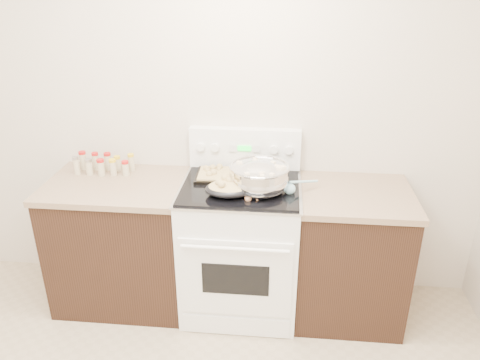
# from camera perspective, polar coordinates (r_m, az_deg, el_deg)

# --- Properties ---
(room_shell) EXTENTS (4.10, 3.60, 2.75)m
(room_shell) POSITION_cam_1_polar(r_m,az_deg,el_deg) (1.51, -18.71, 3.40)
(room_shell) COLOR beige
(room_shell) RESTS_ON ground
(counter_left) EXTENTS (0.93, 0.67, 0.92)m
(counter_left) POSITION_cam_1_polar(r_m,az_deg,el_deg) (3.41, -14.04, -7.28)
(counter_left) COLOR black
(counter_left) RESTS_ON ground
(counter_right) EXTENTS (0.73, 0.67, 0.92)m
(counter_right) POSITION_cam_1_polar(r_m,az_deg,el_deg) (3.26, 13.13, -8.73)
(counter_right) COLOR black
(counter_right) RESTS_ON ground
(kitchen_range) EXTENTS (0.78, 0.73, 1.22)m
(kitchen_range) POSITION_cam_1_polar(r_m,az_deg,el_deg) (3.22, 0.10, -7.89)
(kitchen_range) COLOR white
(kitchen_range) RESTS_ON ground
(mixing_bowl) EXTENTS (0.46, 0.46, 0.22)m
(mixing_bowl) POSITION_cam_1_polar(r_m,az_deg,el_deg) (2.89, 2.38, 0.27)
(mixing_bowl) COLOR silver
(mixing_bowl) RESTS_ON kitchen_range
(roasting_pan) EXTENTS (0.38, 0.31, 0.12)m
(roasting_pan) POSITION_cam_1_polar(r_m,az_deg,el_deg) (2.85, -1.00, -0.86)
(roasting_pan) COLOR black
(roasting_pan) RESTS_ON kitchen_range
(baking_sheet) EXTENTS (0.39, 0.28, 0.06)m
(baking_sheet) POSITION_cam_1_polar(r_m,az_deg,el_deg) (3.10, -2.04, 0.68)
(baking_sheet) COLOR black
(baking_sheet) RESTS_ON kitchen_range
(wooden_spoon) EXTENTS (0.08, 0.24, 0.04)m
(wooden_spoon) POSITION_cam_1_polar(r_m,az_deg,el_deg) (2.83, 1.24, -1.94)
(wooden_spoon) COLOR tan
(wooden_spoon) RESTS_ON kitchen_range
(blue_ladle) EXTENTS (0.22, 0.18, 0.09)m
(blue_ladle) POSITION_cam_1_polar(r_m,az_deg,el_deg) (2.90, 6.34, -0.96)
(blue_ladle) COLOR #99D1E4
(blue_ladle) RESTS_ON kitchen_range
(spice_jars) EXTENTS (0.39, 0.15, 0.13)m
(spice_jars) POSITION_cam_1_polar(r_m,az_deg,el_deg) (3.35, -16.37, 1.87)
(spice_jars) COLOR #BFB28C
(spice_jars) RESTS_ON counter_left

